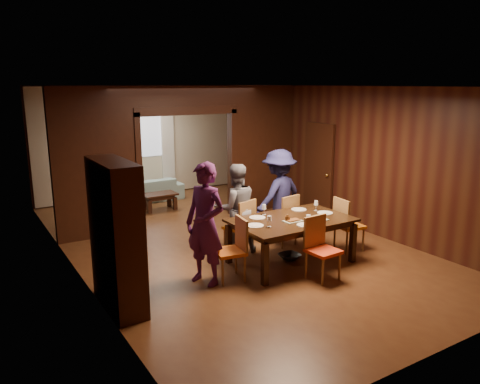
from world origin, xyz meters
TOP-DOWN VIEW (x-y plane):
  - floor at (0.00, 0.00)m, footprint 9.00×9.00m
  - ceiling at (0.00, 0.00)m, footprint 5.50×9.00m
  - room_walls at (0.00, 1.89)m, footprint 5.52×9.01m
  - person_purple at (-1.18, -1.44)m, footprint 0.67×0.79m
  - person_grey at (-0.11, -0.54)m, footprint 0.90×0.78m
  - person_navy at (0.93, -0.41)m, footprint 1.25×0.89m
  - sofa at (-0.19, 3.85)m, footprint 1.99×0.82m
  - serving_bowl at (0.49, -1.35)m, footprint 0.37×0.37m
  - dining_table at (0.42, -1.46)m, footprint 1.96×1.22m
  - coffee_table at (-0.17, 2.84)m, footprint 0.80×0.50m
  - chair_left at (-0.83, -1.54)m, footprint 0.51×0.51m
  - chair_right at (1.68, -1.54)m, footprint 0.49×0.49m
  - chair_far_l at (-0.06, -0.56)m, footprint 0.55×0.55m
  - chair_far_r at (0.83, -0.67)m, footprint 0.51×0.51m
  - chair_near at (0.41, -2.27)m, footprint 0.47×0.47m
  - hutch at (-2.53, -1.50)m, footprint 0.40×1.20m
  - door_right at (2.70, 0.50)m, footprint 0.06×0.90m
  - window_far at (0.00, 4.44)m, footprint 1.20×0.03m
  - curtain_left at (-0.75, 4.40)m, footprint 0.35×0.06m
  - curtain_right at (0.75, 4.40)m, footprint 0.35×0.06m
  - plate_left at (-0.31, -1.46)m, footprint 0.27×0.27m
  - plate_far_l at (-0.03, -1.11)m, footprint 0.27×0.27m
  - plate_far_r at (0.88, -1.08)m, footprint 0.27×0.27m
  - plate_right at (1.13, -1.49)m, footprint 0.27×0.27m
  - plate_near at (0.38, -1.86)m, footprint 0.27×0.27m
  - platter_a at (0.34, -1.59)m, footprint 0.30×0.20m
  - platter_b at (0.74, -1.76)m, footprint 0.30×0.20m
  - wineglass_left at (-0.15, -1.63)m, footprint 0.08×0.08m
  - wineglass_far at (0.17, -1.01)m, footprint 0.08×0.08m
  - wineglass_right at (1.11, -1.27)m, footprint 0.08×0.08m
  - tumbler at (0.49, -1.80)m, footprint 0.07×0.07m
  - condiment_jar at (0.27, -1.54)m, footprint 0.08×0.08m

SIDE VIEW (x-z plane):
  - floor at x=0.00m, z-range 0.00..0.00m
  - coffee_table at x=-0.17m, z-range 0.00..0.40m
  - sofa at x=-0.19m, z-range 0.00..0.57m
  - dining_table at x=0.42m, z-range 0.00..0.76m
  - chair_left at x=-0.83m, z-range 0.00..0.97m
  - chair_right at x=1.68m, z-range 0.00..0.97m
  - chair_far_l at x=-0.06m, z-range 0.00..0.97m
  - chair_far_r at x=0.83m, z-range 0.00..0.97m
  - chair_near at x=0.41m, z-range 0.00..0.97m
  - plate_left at x=-0.31m, z-range 0.76..0.77m
  - plate_far_l at x=-0.03m, z-range 0.76..0.77m
  - plate_far_r at x=0.88m, z-range 0.76..0.77m
  - plate_right at x=1.13m, z-range 0.76..0.77m
  - plate_near at x=0.38m, z-range 0.76..0.77m
  - platter_a at x=0.34m, z-range 0.76..0.80m
  - platter_b at x=0.74m, z-range 0.76..0.80m
  - person_grey at x=-0.11m, z-range 0.00..1.60m
  - serving_bowl at x=0.49m, z-range 0.76..0.85m
  - condiment_jar at x=0.27m, z-range 0.76..0.87m
  - tumbler at x=0.49m, z-range 0.76..0.90m
  - wineglass_left at x=-0.15m, z-range 0.76..0.94m
  - wineglass_far at x=0.17m, z-range 0.76..0.94m
  - wineglass_right at x=1.11m, z-range 0.76..0.94m
  - person_navy at x=0.93m, z-range 0.00..1.75m
  - person_purple at x=-1.18m, z-range 0.00..1.85m
  - hutch at x=-2.53m, z-range 0.00..2.00m
  - door_right at x=2.70m, z-range 0.00..2.10m
  - curtain_left at x=-0.75m, z-range 0.05..2.45m
  - curtain_right at x=0.75m, z-range 0.05..2.45m
  - room_walls at x=0.00m, z-range 0.06..2.96m
  - window_far at x=0.00m, z-range 1.05..2.35m
  - ceiling at x=0.00m, z-range 2.89..2.91m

